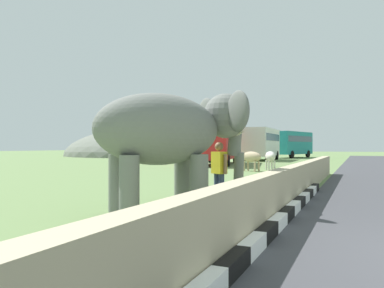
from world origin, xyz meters
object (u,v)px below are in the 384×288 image
(bus_red, at_px, (218,140))
(bus_white, at_px, (262,142))
(elephant, at_px, (173,131))
(person_handler, at_px, (219,170))
(bus_teal, at_px, (292,142))
(cow_near, at_px, (251,157))
(cow_mid, at_px, (270,157))

(bus_red, distance_m, bus_white, 11.09)
(elephant, relative_size, person_handler, 2.37)
(bus_white, height_order, bus_teal, same)
(person_handler, distance_m, bus_teal, 42.36)
(person_handler, relative_size, bus_white, 0.19)
(elephant, distance_m, person_handler, 1.79)
(person_handler, bearing_deg, bus_red, 20.35)
(bus_white, height_order, cow_near, bus_white)
(bus_teal, xyz_separation_m, cow_mid, (-27.57, -3.11, -1.21))
(bus_teal, relative_size, cow_mid, 4.54)
(cow_mid, bearing_deg, person_handler, -172.82)
(elephant, height_order, cow_mid, elephant)
(bus_red, relative_size, bus_white, 1.18)
(bus_red, distance_m, cow_mid, 8.40)
(cow_near, bearing_deg, bus_white, 11.54)
(elephant, distance_m, cow_near, 14.68)
(bus_white, bearing_deg, cow_mid, -164.69)
(elephant, bearing_deg, bus_red, 17.54)
(person_handler, distance_m, bus_white, 32.18)
(cow_near, bearing_deg, person_handler, -168.24)
(elephant, distance_m, cow_mid, 15.89)
(bus_white, relative_size, cow_mid, 4.51)
(elephant, relative_size, cow_mid, 2.06)
(elephant, bearing_deg, cow_near, 8.00)
(bus_white, xyz_separation_m, cow_mid, (-17.01, -4.66, -1.21))
(bus_teal, distance_m, cow_mid, 27.77)
(person_handler, height_order, bus_teal, bus_teal)
(bus_teal, bearing_deg, cow_near, -175.66)
(person_handler, relative_size, cow_near, 0.89)
(bus_red, bearing_deg, cow_near, -146.36)
(elephant, height_order, bus_teal, bus_teal)
(bus_red, xyz_separation_m, bus_teal, (21.59, -2.66, -0.00))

